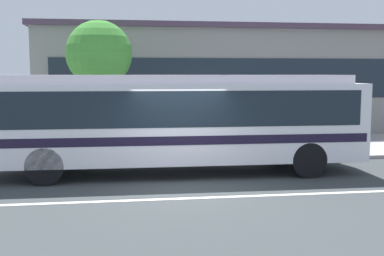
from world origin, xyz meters
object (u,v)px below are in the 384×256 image
Objects in this scene: bus_stop_sign at (320,110)px; pedestrian_waiting_near_sign at (302,123)px; transit_bus at (174,116)px; street_tree_near_stop at (99,55)px.

pedestrian_waiting_near_sign is at bearing 100.49° from bus_stop_sign.
street_tree_near_stop reaches higher than transit_bus.
street_tree_near_stop is (-7.69, 2.40, 1.94)m from bus_stop_sign.
pedestrian_waiting_near_sign is at bearing 32.27° from transit_bus.
street_tree_near_stop is at bearing 117.14° from transit_bus.
bus_stop_sign is 8.29m from street_tree_near_stop.
street_tree_near_stop is at bearing 170.24° from pedestrian_waiting_near_sign.
street_tree_near_stop is at bearing 162.65° from bus_stop_sign.
transit_bus is 5.46m from street_tree_near_stop.
bus_stop_sign is at bearing -17.35° from street_tree_near_stop.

